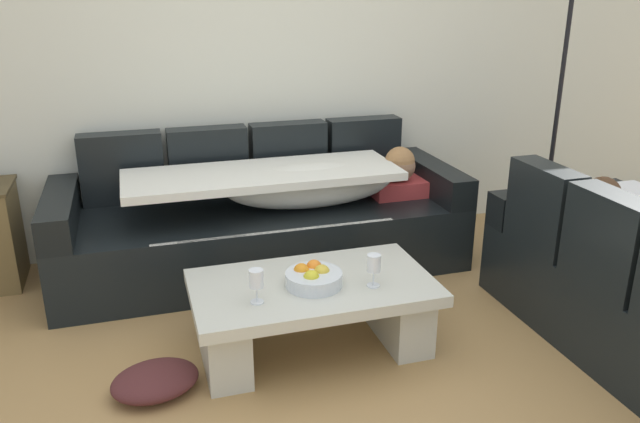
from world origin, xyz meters
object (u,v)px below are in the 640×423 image
floor_lamp (558,88)px  fruit_bowl (313,277)px  wine_glass_near_left (256,280)px  couch_along_wall (268,219)px  coffee_table (313,307)px  wine_glass_near_right (374,264)px  crumpled_garment (155,381)px

floor_lamp → fruit_bowl: bearing=-154.6°
wine_glass_near_left → floor_lamp: size_ratio=0.09×
couch_along_wall → floor_lamp: 2.15m
couch_along_wall → coffee_table: 1.09m
couch_along_wall → fruit_bowl: (-0.02, -1.12, 0.10)m
wine_glass_near_right → crumpled_garment: 1.15m
couch_along_wall → wine_glass_near_left: size_ratio=15.60×
wine_glass_near_right → wine_glass_near_left: bearing=-179.9°
coffee_table → fruit_bowl: size_ratio=4.29×
coffee_table → wine_glass_near_right: bearing=-25.2°
fruit_bowl → floor_lamp: bearing=25.4°
couch_along_wall → coffee_table: size_ratio=2.16×
fruit_bowl → wine_glass_near_left: bearing=-162.1°
fruit_bowl → crumpled_garment: fruit_bowl is taller
wine_glass_near_left → floor_lamp: 2.62m
coffee_table → wine_glass_near_left: bearing=-157.2°
couch_along_wall → floor_lamp: bearing=-4.5°
wine_glass_near_left → crumpled_garment: 0.66m
coffee_table → wine_glass_near_left: 0.42m
couch_along_wall → floor_lamp: floor_lamp is taller
couch_along_wall → wine_glass_near_left: (-0.32, -1.21, 0.17)m
couch_along_wall → fruit_bowl: bearing=-91.0°
couch_along_wall → coffee_table: couch_along_wall is taller
coffee_table → wine_glass_near_right: wine_glass_near_right is taller
couch_along_wall → wine_glass_near_left: 1.27m
crumpled_garment → fruit_bowl: bearing=7.9°
couch_along_wall → coffee_table: (-0.01, -1.08, -0.09)m
crumpled_garment → coffee_table: bearing=10.1°
wine_glass_near_left → crumpled_garment: size_ratio=0.42×
fruit_bowl → crumpled_garment: bearing=-172.1°
couch_along_wall → floor_lamp: (2.00, -0.16, 0.79)m
coffee_table → wine_glass_near_left: wine_glass_near_left is taller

